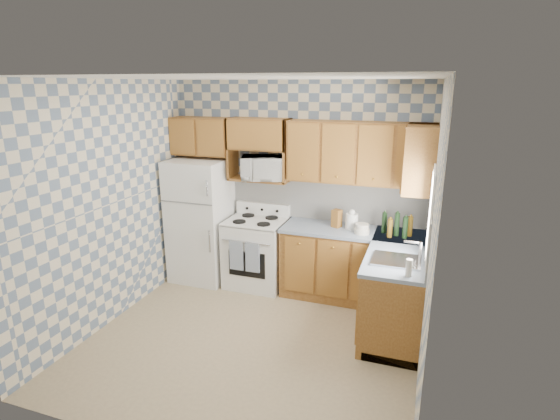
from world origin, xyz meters
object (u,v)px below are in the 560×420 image
(refrigerator, at_px, (201,220))
(microwave, at_px, (263,168))
(stove_body, at_px, (256,253))
(electric_kettle, at_px, (352,221))

(refrigerator, bearing_deg, microwave, 8.15)
(stove_body, distance_m, electric_kettle, 1.38)
(stove_body, relative_size, electric_kettle, 4.65)
(electric_kettle, bearing_deg, refrigerator, -177.82)
(stove_body, height_order, electric_kettle, electric_kettle)
(refrigerator, distance_m, electric_kettle, 2.07)
(refrigerator, height_order, electric_kettle, refrigerator)
(electric_kettle, bearing_deg, stove_body, -177.57)
(microwave, bearing_deg, stove_body, -144.65)
(refrigerator, xyz_separation_m, stove_body, (0.80, 0.03, -0.39))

